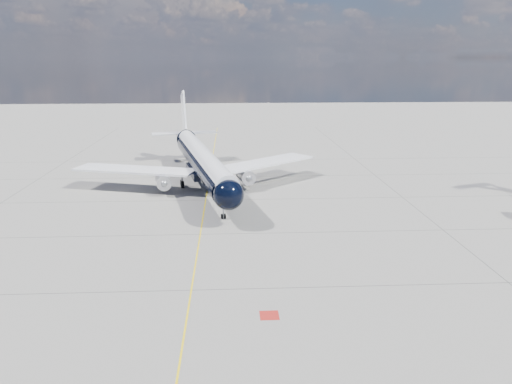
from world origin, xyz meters
TOP-DOWN VIEW (x-y plane):
  - ground at (0.00, 30.00)m, footprint 320.00×320.00m
  - taxiway_centerline at (0.00, 25.00)m, footprint 0.16×160.00m
  - red_marking at (6.80, -10.00)m, footprint 1.60×1.60m
  - main_airliner at (-0.99, 33.61)m, footprint 40.12×49.47m

SIDE VIEW (x-z plane):
  - ground at x=0.00m, z-range 0.00..0.00m
  - taxiway_centerline at x=0.00m, z-range 0.00..0.01m
  - red_marking at x=6.80m, z-range 0.00..0.01m
  - main_airliner at x=-0.99m, z-range -2.73..11.67m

